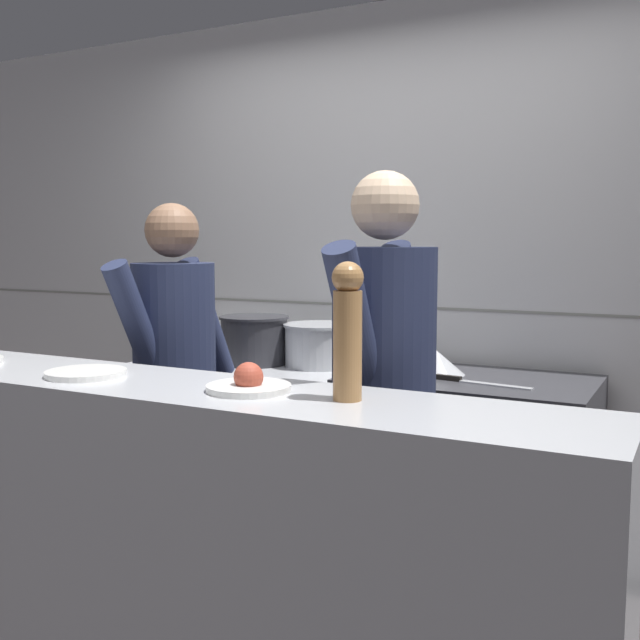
% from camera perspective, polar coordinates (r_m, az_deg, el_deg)
% --- Properties ---
extents(wall_back_tiled, '(8.00, 0.06, 2.60)m').
position_cam_1_polar(wall_back_tiled, '(3.70, 5.53, 3.40)').
color(wall_back_tiled, white).
rests_on(wall_back_tiled, ground_plane).
extents(oven_range, '(1.09, 0.71, 0.88)m').
position_cam_1_polar(oven_range, '(3.73, -4.87, -9.94)').
color(oven_range, '#38383D').
rests_on(oven_range, ground_plane).
extents(prep_counter, '(1.01, 0.65, 0.90)m').
position_cam_1_polar(prep_counter, '(3.31, 11.21, -12.07)').
color(prep_counter, '#38383D').
rests_on(prep_counter, ground_plane).
extents(pass_counter, '(2.60, 0.45, 1.05)m').
position_cam_1_polar(pass_counter, '(2.43, -11.17, -17.07)').
color(pass_counter, '#B7BABF').
rests_on(pass_counter, ground_plane).
extents(stock_pot, '(0.27, 0.27, 0.14)m').
position_cam_1_polar(stock_pot, '(3.79, -9.71, -1.72)').
color(stock_pot, '#2D2D33').
rests_on(stock_pot, oven_range).
extents(sauce_pot, '(0.33, 0.33, 0.23)m').
position_cam_1_polar(sauce_pot, '(3.58, -5.03, -1.43)').
color(sauce_pot, '#2D2D33').
rests_on(sauce_pot, oven_range).
extents(braising_pot, '(0.34, 0.34, 0.20)m').
position_cam_1_polar(braising_pot, '(3.49, -0.03, -1.83)').
color(braising_pot, '#B7BABF').
rests_on(braising_pot, oven_range).
extents(mixing_bowl_steel, '(0.25, 0.25, 0.10)m').
position_cam_1_polar(mixing_bowl_steel, '(3.24, 8.83, -3.18)').
color(mixing_bowl_steel, '#B7BABF').
rests_on(mixing_bowl_steel, prep_counter).
extents(chefs_knife, '(0.41, 0.08, 0.02)m').
position_cam_1_polar(chefs_knife, '(3.07, 11.65, -4.62)').
color(chefs_knife, '#B7BABF').
rests_on(chefs_knife, prep_counter).
extents(plated_dish_appetiser, '(0.25, 0.25, 0.02)m').
position_cam_1_polar(plated_dish_appetiser, '(2.46, -17.41, -3.88)').
color(plated_dish_appetiser, white).
rests_on(plated_dish_appetiser, pass_counter).
extents(plated_dish_dessert, '(0.24, 0.24, 0.08)m').
position_cam_1_polar(plated_dish_dessert, '(2.12, -5.46, -4.86)').
color(plated_dish_dessert, white).
rests_on(plated_dish_dessert, pass_counter).
extents(pepper_mill, '(0.08, 0.08, 0.37)m').
position_cam_1_polar(pepper_mill, '(1.96, 2.11, -0.63)').
color(pepper_mill, '#AD7A47').
rests_on(pepper_mill, pass_counter).
extents(chef_head_cook, '(0.35, 0.71, 1.62)m').
position_cam_1_polar(chef_head_cook, '(3.07, -10.98, -4.74)').
color(chef_head_cook, black).
rests_on(chef_head_cook, ground_plane).
extents(chef_sous, '(0.36, 0.74, 1.70)m').
position_cam_1_polar(chef_sous, '(2.51, 4.85, -6.04)').
color(chef_sous, black).
rests_on(chef_sous, ground_plane).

